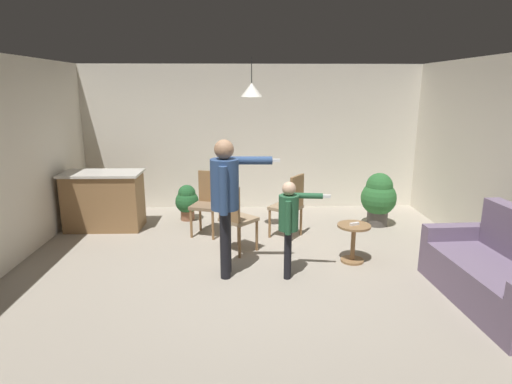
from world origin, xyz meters
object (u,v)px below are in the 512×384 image
object	(u,v)px
couch_floral	(501,275)
person_child	(289,219)
side_table_by_couch	(353,238)
spare_remote_on_table	(355,224)
potted_plant_corner	(379,197)
dining_chair_centre_back	(208,201)
potted_plant_by_wall	(187,201)
dining_chair_near_wall	(290,204)
person_adult	(226,193)
dining_chair_by_counter	(235,216)
kitchen_counter	(104,200)

from	to	relation	value
couch_floral	person_child	xyz separation A→B (m)	(-2.20, 0.75, 0.42)
side_table_by_couch	spare_remote_on_table	size ratio (longest dim) A/B	4.00
potted_plant_corner	dining_chair_centre_back	bearing A→B (deg)	-173.02
side_table_by_couch	potted_plant_by_wall	bearing A→B (deg)	141.96
couch_floral	dining_chair_centre_back	bearing A→B (deg)	51.57
person_child	potted_plant_corner	distance (m)	2.63
potted_plant_corner	potted_plant_by_wall	size ratio (longest dim) A/B	1.43
dining_chair_near_wall	spare_remote_on_table	xyz separation A→B (m)	(0.75, -1.00, -0.01)
person_adult	dining_chair_near_wall	distance (m)	1.70
dining_chair_by_counter	dining_chair_near_wall	distance (m)	1.03
kitchen_counter	dining_chair_near_wall	world-z (taller)	dining_chair_near_wall
kitchen_counter	potted_plant_by_wall	bearing A→B (deg)	17.97
couch_floral	potted_plant_by_wall	size ratio (longest dim) A/B	2.91
potted_plant_by_wall	spare_remote_on_table	bearing A→B (deg)	-38.41
kitchen_counter	potted_plant_corner	bearing A→B (deg)	0.46
dining_chair_centre_back	potted_plant_corner	distance (m)	2.86
potted_plant_by_wall	dining_chair_centre_back	bearing A→B (deg)	-59.84
dining_chair_centre_back	person_adult	bearing A→B (deg)	120.29
couch_floral	kitchen_counter	size ratio (longest dim) A/B	1.46
person_adult	potted_plant_by_wall	world-z (taller)	person_adult
side_table_by_couch	person_adult	xyz separation A→B (m)	(-1.67, -0.37, 0.73)
kitchen_counter	spare_remote_on_table	world-z (taller)	kitchen_counter
side_table_by_couch	dining_chair_near_wall	bearing A→B (deg)	127.58
side_table_by_couch	person_child	size ratio (longest dim) A/B	0.43
dining_chair_by_counter	potted_plant_by_wall	bearing A→B (deg)	162.22
dining_chair_near_wall	potted_plant_by_wall	xyz separation A→B (m)	(-1.71, 0.95, -0.20)
person_adult	potted_plant_by_wall	size ratio (longest dim) A/B	2.69
side_table_by_couch	dining_chair_by_counter	bearing A→B (deg)	166.89
person_child	potted_plant_corner	bearing A→B (deg)	146.93
person_child	kitchen_counter	bearing A→B (deg)	-116.31
dining_chair_near_wall	potted_plant_corner	size ratio (longest dim) A/B	1.11
couch_floral	dining_chair_centre_back	xyz separation A→B (m)	(-3.33, 2.38, 0.21)
dining_chair_near_wall	person_child	bearing A→B (deg)	-151.98
potted_plant_by_wall	spare_remote_on_table	xyz separation A→B (m)	(2.45, -1.95, 0.19)
side_table_by_couch	dining_chair_by_counter	world-z (taller)	dining_chair_by_counter
side_table_by_couch	potted_plant_corner	size ratio (longest dim) A/B	0.58
couch_floral	dining_chair_near_wall	size ratio (longest dim) A/B	1.84
couch_floral	potted_plant_corner	world-z (taller)	couch_floral
dining_chair_by_counter	spare_remote_on_table	bearing A→B (deg)	28.86
kitchen_counter	person_child	world-z (taller)	person_child
dining_chair_by_counter	potted_plant_by_wall	distance (m)	1.80
side_table_by_couch	person_child	bearing A→B (deg)	-154.30
dining_chair_centre_back	side_table_by_couch	bearing A→B (deg)	166.84
kitchen_counter	person_adult	distance (m)	2.86
dining_chair_by_counter	person_child	bearing A→B (deg)	-7.36
spare_remote_on_table	side_table_by_couch	bearing A→B (deg)	85.06
person_child	dining_chair_centre_back	size ratio (longest dim) A/B	1.20
person_adult	dining_chair_near_wall	world-z (taller)	person_adult
person_child	spare_remote_on_table	distance (m)	1.02
couch_floral	kitchen_counter	xyz separation A→B (m)	(-5.05, 2.69, 0.15)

